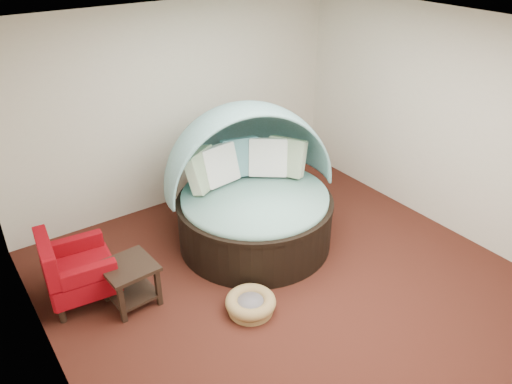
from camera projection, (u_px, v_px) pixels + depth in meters
floor at (288, 283)px, 5.76m from camera, size 5.00×5.00×0.00m
wall_back at (178, 108)px, 6.85m from camera, size 5.00×0.00×5.00m
wall_left at (37, 262)px, 3.82m from camera, size 0.00×5.00×5.00m
wall_right at (446, 124)px, 6.33m from camera, size 0.00×5.00×5.00m
ceiling at (298, 35)px, 4.39m from camera, size 5.00×5.00×0.00m
canopy_daybed at (252, 181)px, 6.18m from camera, size 2.44×2.39×1.79m
pet_basket at (251, 304)px, 5.31m from camera, size 0.57×0.57×0.19m
red_armchair at (75, 270)px, 5.35m from camera, size 0.79×0.79×0.84m
side_table at (130, 278)px, 5.32m from camera, size 0.56×0.56×0.51m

